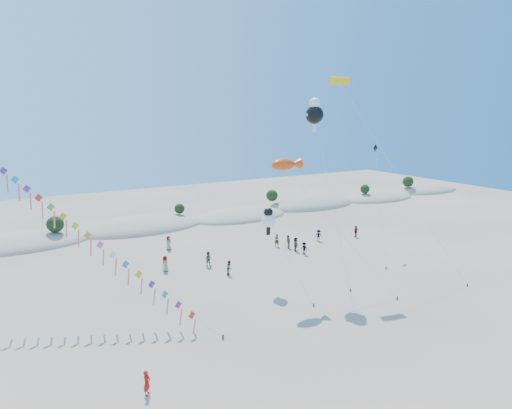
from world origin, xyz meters
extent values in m
plane|color=gray|center=(0.00, 0.00, 0.00)|extent=(160.00, 160.00, 0.00)
ellipsoid|color=tan|center=(-16.00, 44.60, 0.00)|extent=(17.60, 9.68, 3.00)
ellipsoid|color=#243A15|center=(-16.00, 44.60, 0.83)|extent=(14.08, 6.34, 0.70)
ellipsoid|color=tan|center=(0.00, 45.30, 0.00)|extent=(19.00, 10.45, 3.40)
ellipsoid|color=#243A15|center=(0.00, 45.30, 0.94)|extent=(15.20, 6.84, 0.76)
ellipsoid|color=tan|center=(16.00, 43.90, 0.00)|extent=(16.40, 9.02, 2.80)
ellipsoid|color=#243A15|center=(16.00, 43.90, 0.77)|extent=(13.12, 5.90, 0.66)
ellipsoid|color=tan|center=(32.00, 45.70, 0.00)|extent=(18.00, 9.90, 3.80)
ellipsoid|color=#243A15|center=(32.00, 45.70, 1.04)|extent=(14.40, 6.48, 0.72)
ellipsoid|color=tan|center=(48.00, 44.50, 0.00)|extent=(16.80, 9.24, 3.00)
ellipsoid|color=#243A15|center=(48.00, 44.50, 0.83)|extent=(13.44, 6.05, 0.67)
ellipsoid|color=tan|center=(64.00, 45.90, 0.00)|extent=(17.60, 9.68, 3.20)
ellipsoid|color=#243A15|center=(64.00, 45.90, 0.88)|extent=(14.08, 6.34, 0.70)
sphere|color=black|center=(-12.00, 43.40, 2.48)|extent=(2.20, 2.20, 2.20)
sphere|color=black|center=(6.00, 45.40, 2.24)|extent=(1.60, 1.60, 1.60)
sphere|color=black|center=(24.00, 46.80, 2.44)|extent=(2.10, 2.10, 2.10)
sphere|color=black|center=(44.00, 44.10, 2.32)|extent=(1.80, 1.80, 1.80)
sphere|color=black|center=(58.00, 45.60, 2.52)|extent=(2.30, 2.30, 2.30)
cube|color=#3F2D1E|center=(-3.61, 9.51, 0.17)|extent=(0.12, 0.12, 0.35)
cylinder|color=silver|center=(-12.91, 19.53, 8.52)|extent=(18.64, 20.05, 17.05)
cube|color=red|center=(-5.34, 11.38, 1.59)|extent=(1.31, 0.51, 1.38)
cube|color=#E8616D|center=(-5.16, 11.43, 0.49)|extent=(0.19, 0.45, 1.55)
cube|color=purple|center=(-6.11, 12.21, 2.29)|extent=(1.31, 0.51, 1.38)
cube|color=#E8616D|center=(-5.93, 12.26, 1.19)|extent=(0.19, 0.45, 1.55)
cube|color=#179BAE|center=(-6.87, 13.03, 2.99)|extent=(1.31, 0.51, 1.38)
cube|color=#E8616D|center=(-6.69, 13.08, 1.89)|extent=(0.19, 0.45, 1.55)
cube|color=#5D28A2|center=(-7.64, 13.86, 3.69)|extent=(1.31, 0.51, 1.38)
cube|color=#E8616D|center=(-7.46, 13.91, 2.59)|extent=(0.19, 0.45, 1.55)
cube|color=yellow|center=(-8.41, 14.68, 4.39)|extent=(1.31, 0.51, 1.38)
cube|color=#E8616D|center=(-8.23, 14.73, 3.29)|extent=(0.19, 0.45, 1.55)
cube|color=blue|center=(-9.18, 15.51, 5.10)|extent=(1.31, 0.51, 1.38)
cube|color=#E8616D|center=(-9.00, 15.56, 4.00)|extent=(0.19, 0.45, 1.55)
cube|color=white|center=(-9.94, 16.33, 5.80)|extent=(1.31, 0.51, 1.38)
cube|color=#E8616D|center=(-9.76, 16.38, 4.70)|extent=(0.19, 0.45, 1.55)
cube|color=#FF50A5|center=(-10.71, 17.16, 6.50)|extent=(1.31, 0.51, 1.38)
cube|color=#E8616D|center=(-10.53, 17.21, 5.40)|extent=(0.19, 0.45, 1.55)
cube|color=orange|center=(-11.48, 17.98, 7.20)|extent=(1.31, 0.51, 1.38)
cube|color=#E8616D|center=(-11.30, 18.03, 6.10)|extent=(0.19, 0.45, 1.55)
cube|color=#ACE41A|center=(-12.24, 18.81, 7.91)|extent=(1.31, 0.51, 1.38)
cube|color=#E8616D|center=(-12.06, 18.86, 6.81)|extent=(0.19, 0.45, 1.55)
cube|color=orange|center=(-13.01, 19.63, 8.61)|extent=(1.31, 0.51, 1.38)
cube|color=#E8616D|center=(-12.83, 19.68, 7.51)|extent=(0.19, 0.45, 1.55)
cube|color=green|center=(-13.78, 20.46, 9.31)|extent=(1.31, 0.51, 1.38)
cube|color=#E8616D|center=(-13.60, 20.51, 8.21)|extent=(0.19, 0.45, 1.55)
cube|color=red|center=(-14.55, 21.28, 10.01)|extent=(1.31, 0.51, 1.38)
cube|color=#E8616D|center=(-14.37, 21.33, 8.91)|extent=(0.19, 0.45, 1.55)
cube|color=purple|center=(-15.31, 22.11, 10.71)|extent=(1.31, 0.51, 1.38)
cube|color=#E8616D|center=(-15.13, 22.16, 9.61)|extent=(0.19, 0.45, 1.55)
cube|color=#179BAE|center=(-16.08, 22.93, 11.42)|extent=(1.31, 0.51, 1.38)
cube|color=#E8616D|center=(-15.90, 22.98, 10.32)|extent=(0.19, 0.45, 1.55)
cube|color=#5D28A2|center=(-16.85, 23.76, 12.12)|extent=(1.31, 0.51, 1.38)
cube|color=#E8616D|center=(-16.67, 23.81, 11.02)|extent=(0.19, 0.45, 1.55)
cube|color=#3F2D1E|center=(13.37, 7.90, 0.15)|extent=(0.10, 0.10, 0.30)
cylinder|color=silver|center=(9.53, 11.74, 6.08)|extent=(7.71, 7.71, 12.18)
ellipsoid|color=#E7410C|center=(5.69, 15.58, 12.17)|extent=(2.50, 1.10, 1.10)
cone|color=#E7410C|center=(7.09, 15.58, 12.17)|extent=(1.00, 1.00, 1.00)
cube|color=#3F2D1E|center=(5.79, 10.56, 0.15)|extent=(0.10, 0.10, 0.30)
cylinder|color=silver|center=(5.34, 13.71, 3.33)|extent=(0.93, 6.33, 6.67)
sphere|color=white|center=(4.88, 16.87, 6.66)|extent=(1.34, 1.34, 1.34)
sphere|color=black|center=(4.88, 16.87, 7.46)|extent=(0.89, 0.89, 0.89)
cube|color=black|center=(4.88, 16.87, 5.59)|extent=(0.35, 0.18, 0.80)
cube|color=#3F2D1E|center=(10.90, 11.45, 0.15)|extent=(0.10, 0.10, 0.30)
cylinder|color=silver|center=(10.58, 14.24, 8.35)|extent=(0.67, 5.60, 16.70)
sphere|color=black|center=(10.26, 17.03, 16.70)|extent=(1.79, 1.79, 1.79)
sphere|color=white|center=(10.26, 17.03, 17.77)|extent=(1.16, 1.16, 1.16)
cube|color=white|center=(10.26, 17.03, 15.40)|extent=(0.35, 0.18, 0.80)
cube|color=white|center=(9.56, 17.03, 16.70)|extent=(0.60, 0.15, 0.25)
cube|color=white|center=(10.96, 17.03, 16.70)|extent=(0.60, 0.15, 0.25)
cube|color=#3F2D1E|center=(21.81, 6.61, 0.15)|extent=(0.10, 0.10, 0.30)
cylinder|color=silver|center=(17.74, 12.10, 10.04)|extent=(8.17, 11.01, 20.10)
cube|color=yellow|center=(13.67, 17.60, 20.09)|extent=(2.28, 0.93, 0.80)
cube|color=black|center=(13.67, 17.62, 20.09)|extent=(2.21, 0.57, 0.19)
cube|color=#3F2D1E|center=(18.48, 14.12, 0.15)|extent=(0.10, 0.10, 0.30)
cylinder|color=silver|center=(20.93, 17.85, 6.33)|extent=(4.92, 7.49, 12.67)
cube|color=black|center=(23.38, 21.58, 12.65)|extent=(0.96, 0.28, 0.99)
imported|color=red|center=(-10.43, 5.85, 0.80)|extent=(0.67, 0.69, 1.59)
imported|color=slate|center=(1.81, 24.73, 0.86)|extent=(1.05, 1.03, 1.71)
imported|color=slate|center=(-2.84, 25.62, 0.87)|extent=(1.02, 0.93, 1.75)
imported|color=slate|center=(2.74, 21.19, 0.79)|extent=(0.96, 0.97, 1.58)
imported|color=slate|center=(13.69, 22.86, 0.76)|extent=(0.87, 1.12, 1.53)
imported|color=slate|center=(13.57, 24.44, 0.87)|extent=(1.21, 1.66, 1.73)
imported|color=slate|center=(12.47, 27.14, 0.84)|extent=(0.71, 0.59, 1.68)
imported|color=slate|center=(13.38, 25.89, 0.84)|extent=(0.80, 0.94, 1.67)
imported|color=slate|center=(-0.06, 32.80, 0.89)|extent=(1.04, 0.95, 1.79)
imported|color=slate|center=(24.41, 25.37, 0.82)|extent=(1.02, 0.58, 1.64)
imported|color=slate|center=(18.71, 26.45, 0.77)|extent=(1.14, 1.05, 1.54)
camera|label=1|loc=(-16.18, -17.46, 16.67)|focal=30.00mm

